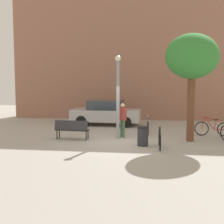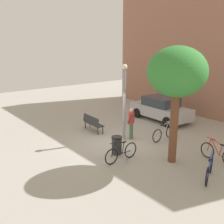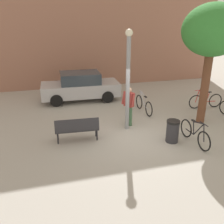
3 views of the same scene
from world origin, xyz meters
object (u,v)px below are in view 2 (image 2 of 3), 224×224
at_px(person_by_lamppost, 131,121).
at_px(plaza_tree, 177,73).
at_px(bicycle_red, 218,154).
at_px(parked_car_silver, 161,108).
at_px(trash_bin, 117,145).
at_px(bicycle_black, 121,153).
at_px(park_bench, 92,122).
at_px(lamppost, 124,98).
at_px(bicycle_blue, 209,169).
at_px(bicycle_silver, 164,133).

height_order(person_by_lamppost, plaza_tree, plaza_tree).
bearing_deg(bicycle_red, plaza_tree, -130.07).
distance_m(parked_car_silver, trash_bin, 6.34).
height_order(person_by_lamppost, bicycle_black, person_by_lamppost).
relative_size(park_bench, bicycle_red, 0.90).
height_order(lamppost, bicycle_blue, lamppost).
bearing_deg(lamppost, plaza_tree, -2.91).
bearing_deg(parked_car_silver, bicycle_silver, -45.51).
height_order(person_by_lamppost, park_bench, person_by_lamppost).
distance_m(bicycle_black, trash_bin, 0.79).
distance_m(person_by_lamppost, bicycle_silver, 1.82).
height_order(bicycle_blue, bicycle_black, same).
height_order(bicycle_blue, trash_bin, bicycle_blue).
bearing_deg(bicycle_black, person_by_lamppost, 128.96).
xyz_separation_m(person_by_lamppost, bicycle_silver, (1.20, 1.24, -0.58)).
relative_size(plaza_tree, bicycle_red, 2.70).
bearing_deg(bicycle_silver, bicycle_black, -80.40).
xyz_separation_m(bicycle_black, trash_bin, (-0.72, 0.34, 0.04)).
bearing_deg(plaza_tree, bicycle_black, -129.68).
xyz_separation_m(bicycle_blue, bicycle_black, (-3.25, -1.57, 0.00)).
bearing_deg(plaza_tree, bicycle_silver, 138.39).
distance_m(lamppost, park_bench, 2.76).
xyz_separation_m(bicycle_red, trash_bin, (-3.37, -2.84, 0.04)).
bearing_deg(trash_bin, lamppost, 129.59).
relative_size(lamppost, bicycle_blue, 2.37).
relative_size(plaza_tree, bicycle_silver, 2.70).
bearing_deg(park_bench, bicycle_red, 15.57).
xyz_separation_m(lamppost, bicycle_silver, (1.39, 1.59, -1.83)).
relative_size(lamppost, park_bench, 2.43).
height_order(person_by_lamppost, bicycle_red, person_by_lamppost).
bearing_deg(plaza_tree, person_by_lamppost, 170.70).
bearing_deg(bicycle_blue, parked_car_silver, 144.83).
distance_m(bicycle_silver, parked_car_silver, 3.81).
distance_m(bicycle_silver, trash_bin, 3.11).
distance_m(bicycle_silver, bicycle_red, 3.25).
height_order(plaza_tree, trash_bin, plaza_tree).
bearing_deg(bicycle_silver, lamppost, -131.18).
relative_size(bicycle_silver, trash_bin, 2.15).
relative_size(park_bench, bicycle_black, 0.90).
height_order(lamppost, trash_bin, lamppost).
bearing_deg(park_bench, bicycle_blue, 2.12).
xyz_separation_m(lamppost, plaza_tree, (3.37, -0.17, 1.58)).
relative_size(park_bench, bicycle_blue, 0.98).
xyz_separation_m(lamppost, person_by_lamppost, (0.19, 0.35, -1.25)).
height_order(person_by_lamppost, bicycle_blue, person_by_lamppost).
distance_m(lamppost, bicycle_silver, 2.79).
relative_size(park_bench, bicycle_silver, 0.90).
bearing_deg(parked_car_silver, person_by_lamppost, -69.77).
relative_size(bicycle_silver, parked_car_silver, 0.43).
bearing_deg(bicycle_black, plaza_tree, 50.32).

